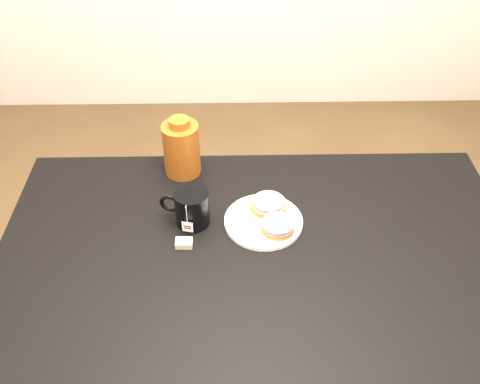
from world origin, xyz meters
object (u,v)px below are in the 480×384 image
Objects in this scene: table at (259,279)px; bagel_back at (268,204)px; mug at (191,207)px; bagel_front at (278,226)px; plate at (263,221)px; bagel_package at (181,148)px; teabag_pouch at (184,243)px.

table is 0.22m from bagel_back.
mug is (-0.18, 0.14, 0.14)m from table.
bagel_back is 0.09m from bagel_front.
bagel_back and bagel_front have the same top height.
bagel_back is 0.22m from mug.
bagel_back is (0.02, 0.05, 0.02)m from plate.
plate is 0.35m from bagel_package.
teabag_pouch reaches higher than plate.
plate is at bearing 82.73° from table.
bagel_back is (0.03, 0.18, 0.11)m from table.
mug is (-0.22, -0.04, 0.03)m from bagel_back.
table is 10.79× the size of bagel_front.
table is at bearing -119.34° from bagel_front.
table is 9.41× the size of mug.
plate is at bearing -45.07° from bagel_package.
bagel_package is (-0.26, 0.19, 0.06)m from bagel_back.
teabag_pouch is at bearing 165.63° from table.
plate is 0.23m from teabag_pouch.
mug is at bearing 79.23° from teabag_pouch.
table is at bearing -25.88° from mug.
teabag_pouch is 0.33m from bagel_package.
bagel_back is at bearing -36.45° from bagel_package.
table is 0.27m from mug.
mug reaches higher than bagel_back.
table is 7.31× the size of bagel_package.
plate is 0.06m from bagel_back.
bagel_package reaches higher than plate.
teabag_pouch is (-0.23, -0.13, -0.02)m from bagel_back.
mug is at bearing -169.19° from bagel_back.
mug reaches higher than bagel_front.
table is 0.23m from teabag_pouch.
bagel_package reaches higher than bagel_back.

